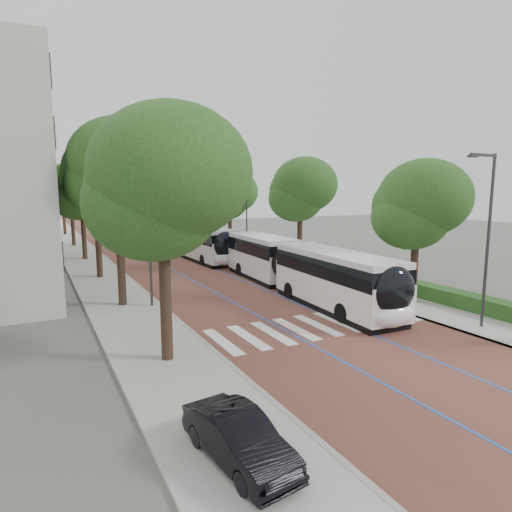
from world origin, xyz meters
The scene contains 21 objects.
ground centered at (0.00, 0.00, 0.00)m, with size 160.00×160.00×0.00m, color #51544C.
road centered at (0.00, 40.00, 0.01)m, with size 11.00×140.00×0.02m, color brown.
sidewalk_left centered at (-7.50, 40.00, 0.06)m, with size 4.00×140.00×0.12m, color #9B9993.
sidewalk_right centered at (7.50, 40.00, 0.06)m, with size 4.00×140.00×0.12m, color #9B9993.
kerb_left centered at (-5.60, 40.00, 0.06)m, with size 0.20×140.00×0.14m, color gray.
kerb_right centered at (5.60, 40.00, 0.06)m, with size 0.20×140.00×0.14m, color gray.
zebra_crossing centered at (0.20, 1.00, 0.03)m, with size 10.55×3.60×0.01m.
lane_line_left centered at (-1.60, 40.00, 0.02)m, with size 0.12×126.00×0.01m, color #2352B2.
lane_line_right centered at (1.60, 40.00, 0.02)m, with size 0.12×126.00×0.01m, color #2352B2.
hedge centered at (9.10, 0.00, 0.52)m, with size 1.20×14.00×0.80m, color #1A4718.
streetlight_near centered at (6.62, -3.00, 4.82)m, with size 1.82×0.20×8.00m.
streetlight_far centered at (6.62, 22.00, 4.82)m, with size 1.82×0.20×8.00m.
lamp_post_left centered at (-6.10, 8.00, 4.12)m, with size 0.14×0.14×8.00m, color #303033.
trees_left centered at (-7.50, 25.26, 6.90)m, with size 5.92×60.83×10.06m.
trees_right centered at (7.70, 23.73, 6.19)m, with size 5.68×47.43×9.31m.
lead_bus centered at (3.03, 6.83, 1.63)m, with size 3.56×18.51×3.20m.
bus_queued_0 centered at (2.39, 22.87, 1.62)m, with size 2.89×12.47×3.20m.
bus_queued_1 centered at (2.46, 35.23, 1.62)m, with size 3.07×12.50×3.20m.
bus_queued_2 centered at (2.80, 48.74, 1.62)m, with size 2.94×12.48×3.20m.
bus_queued_3 centered at (2.67, 62.02, 1.62)m, with size 2.74×12.44×3.20m.
parked_car centered at (-7.78, -6.96, 0.71)m, with size 1.25×3.58×1.18m, color black.
Camera 1 is at (-11.71, -15.36, 6.40)m, focal length 30.00 mm.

